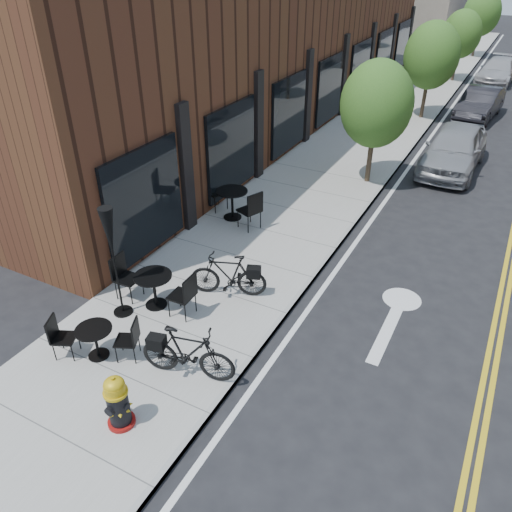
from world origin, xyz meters
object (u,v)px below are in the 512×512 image
Objects in this scene: patio_umbrella at (110,240)px; bicycle_left at (228,275)px; bistro_set_a at (95,338)px; parked_car_a at (454,149)px; bistro_set_c at (232,200)px; bistro_set_b at (154,286)px; parked_car_c at (498,71)px; bicycle_right at (188,353)px; fire_hydrant at (118,402)px; parked_car_b at (480,103)px.

bicycle_left is at bearing 44.62° from patio_umbrella.
parked_car_a is at bearing 47.17° from bistro_set_a.
patio_umbrella is (0.12, -4.79, 1.21)m from bistro_set_c.
bistro_set_c is 0.46× the size of parked_car_a.
bistro_set_a is 0.85× the size of bistro_set_b.
bistro_set_c is at bearing -98.01° from parked_car_c.
parked_car_c is at bearing 79.90° from patio_umbrella.
bistro_set_c is at bearing 9.85° from bicycle_right.
bistro_set_a is 6.05m from bistro_set_c.
bistro_set_c reaches higher than bicycle_left.
bicycle_right is at bearing -6.17° from bicycle_left.
parked_car_a is at bearing 142.75° from bicycle_left.
bicycle_right is at bearing 71.06° from fire_hydrant.
bistro_set_b is at bearing 39.66° from bicycle_right.
parked_car_a is (3.03, 10.09, 0.13)m from bicycle_left.
bistro_set_b is (-1.43, 2.77, 0.02)m from fire_hydrant.
parked_car_b is at bearing 75.87° from patio_umbrella.
bistro_set_b is at bearing -109.12° from parked_car_a.
fire_hydrant is at bearing -60.04° from bistro_set_a.
parked_car_c is (4.66, 26.17, -1.24)m from patio_umbrella.
fire_hydrant is at bearing -91.77° from parked_car_b.
bicycle_left is 0.38× the size of parked_car_c.
patio_umbrella is at bearing -66.56° from bistro_set_c.
patio_umbrella is (-1.64, -1.62, 1.26)m from bicycle_left.
fire_hydrant is 20.95m from parked_car_b.
bicycle_right is 1.10× the size of bistro_set_a.
bicycle_left is at bearing -39.02° from bistro_set_c.
fire_hydrant is 0.55× the size of bistro_set_b.
patio_umbrella reaches higher than bistro_set_b.
bistro_set_a is 0.36× the size of parked_car_c.
bicycle_right reaches higher than bistro_set_b.
parked_car_b is (4.20, 19.76, 0.11)m from bistro_set_a.
parked_car_a is (4.20, 11.18, 0.13)m from bistro_set_b.
bicycle_right reaches higher than bicycle_left.
bistro_set_c is 0.52× the size of parked_car_b.
bistro_set_c is at bearing 96.13° from bistro_set_b.
parked_car_a is (4.20, 12.94, 0.21)m from bistro_set_a.
parked_car_a is 6.82m from parked_car_b.
bistro_set_c is 0.84× the size of patio_umbrella.
parked_car_a is (2.40, 12.55, 0.11)m from bicycle_right.
bistro_set_a is at bearing -62.45° from bistro_set_c.
parked_car_c is at bearing 79.01° from bistro_set_b.
patio_umbrella is (-0.46, -0.53, 1.26)m from bistro_set_b.
bistro_set_c is at bearing 101.97° from fire_hydrant.
patio_umbrella reaches higher than bistro_set_c.
bicycle_right is 1.85m from bistro_set_a.
bicycle_right is at bearing -91.23° from parked_car_b.
parked_car_c reaches higher than bistro_set_b.
fire_hydrant is 1.75m from bistro_set_a.
bistro_set_b is at bearing -94.70° from parked_car_c.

